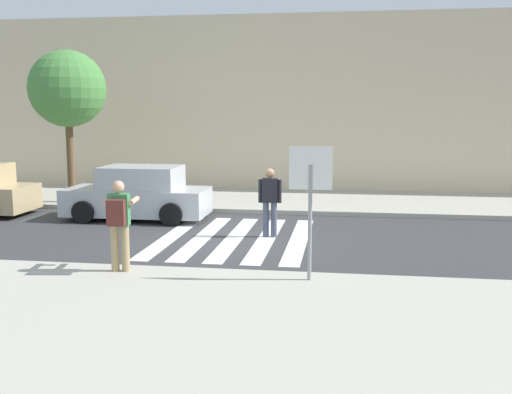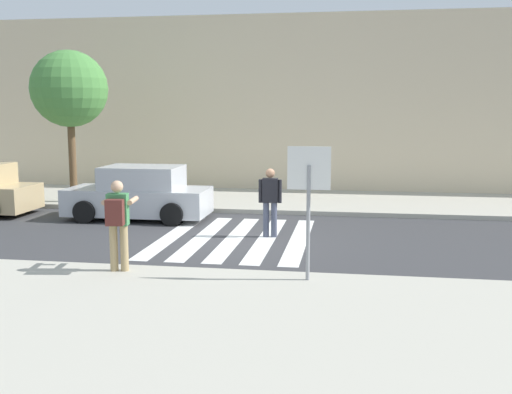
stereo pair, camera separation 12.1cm
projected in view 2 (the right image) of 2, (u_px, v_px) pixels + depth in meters
name	position (u px, v px, depth m)	size (l,w,h in m)	color
ground_plane	(233.00, 239.00, 14.72)	(120.00, 120.00, 0.00)	#38383A
sidewalk_near	(150.00, 326.00, 8.65)	(60.00, 6.00, 0.14)	#B2AD9E
sidewalk_far	(267.00, 200.00, 20.57)	(60.00, 4.80, 0.14)	#B2AD9E
building_facade_far	(282.00, 105.00, 24.40)	(56.00, 4.00, 6.67)	beige
crosswalk_stripe_0	(173.00, 235.00, 15.16)	(0.44, 5.20, 0.01)	silver
crosswalk_stripe_1	(204.00, 237.00, 15.04)	(0.44, 5.20, 0.01)	silver
crosswalk_stripe_2	(235.00, 238.00, 14.92)	(0.44, 5.20, 0.01)	silver
crosswalk_stripe_3	(267.00, 239.00, 14.79)	(0.44, 5.20, 0.01)	silver
crosswalk_stripe_4	(299.00, 240.00, 14.67)	(0.44, 5.20, 0.01)	silver
stop_sign	(309.00, 184.00, 10.51)	(0.76, 0.08, 2.40)	gray
photographer_with_backpack	(118.00, 218.00, 11.19)	(0.66, 0.89, 1.72)	tan
pedestrian_crossing	(270.00, 199.00, 14.87)	(0.58, 0.25, 1.72)	#474C60
parked_car_silver	(139.00, 194.00, 17.36)	(4.10, 1.92, 1.55)	#B7BABF
street_tree_west	(69.00, 89.00, 19.32)	(2.47, 2.47, 4.93)	brown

